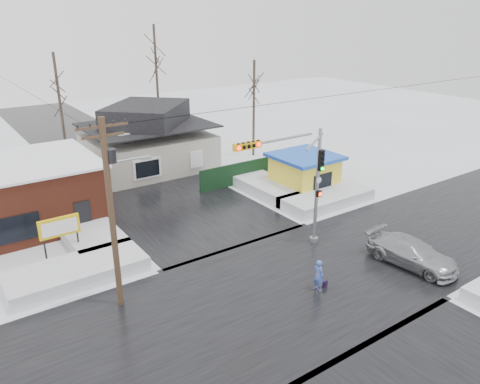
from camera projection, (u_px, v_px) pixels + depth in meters
ground at (297, 284)px, 23.86m from camera, size 120.00×120.00×0.00m
road_ns at (297, 284)px, 23.85m from camera, size 10.00×120.00×0.02m
road_ew at (297, 284)px, 23.85m from camera, size 120.00×10.00×0.02m
snowbank_nw at (77, 272)px, 24.27m from camera, size 7.00×3.00×0.80m
snowbank_ne at (326, 198)px, 33.88m from camera, size 7.00×3.00×0.80m
snowbank_nside_w at (85, 228)px, 29.17m from camera, size 3.00×8.00×0.80m
snowbank_nside_e at (263, 184)px, 36.64m from camera, size 3.00×8.00×0.80m
traffic_signal at (298, 176)px, 25.80m from camera, size 6.05×0.68×7.00m
utility_pole at (112, 204)px, 20.47m from camera, size 3.15×0.44×9.00m
marquee_sign at (59, 228)px, 25.63m from camera, size 2.20×0.21×2.55m
house at (148, 140)px, 40.84m from camera, size 10.40×8.40×5.76m
kiosk at (304, 172)px, 36.06m from camera, size 4.60×4.60×2.88m
fence at (243, 173)px, 37.73m from camera, size 8.00×0.12×1.80m
tree_far_left at (56, 77)px, 38.79m from camera, size 3.00×3.00×10.00m
tree_far_mid at (155, 51)px, 45.09m from camera, size 3.00×3.00×12.00m
tree_far_right at (254, 80)px, 43.02m from camera, size 3.00×3.00×9.00m
pedestrian at (319, 276)px, 23.06m from camera, size 0.43×0.63×1.68m
car at (412, 253)px, 25.44m from camera, size 2.61×5.24×1.46m
shopping_bag at (325, 284)px, 23.54m from camera, size 0.30×0.17×0.35m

